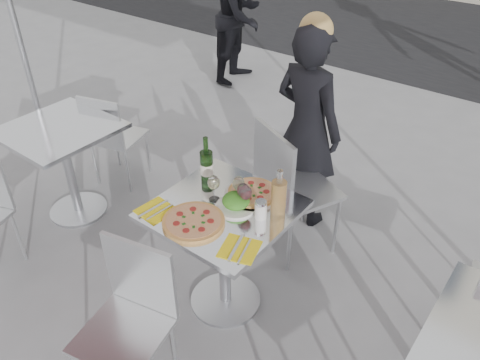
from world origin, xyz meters
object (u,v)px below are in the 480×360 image
Objects in this scene: side_chair_lfar at (111,133)px; woman_diner at (307,129)px; chair_far at (288,182)px; wineglass_red_b at (243,191)px; sugar_shaker at (261,210)px; napkin_left at (156,210)px; chair_near at (131,311)px; wineglass_red_a at (246,194)px; side_table_left at (65,153)px; pedestrian_a at (240,15)px; main_table at (224,237)px; wineglass_white_a at (214,183)px; wineglass_white_b at (239,184)px; wine_bottle at (207,165)px; salad_plate at (236,202)px; pizza_far at (253,193)px; napkin_right at (240,249)px; pizza_near at (194,221)px.

woman_diner is (1.45, 0.59, 0.26)m from side_chair_lfar.
chair_far reaches higher than wineglass_red_b.
woman_diner is 1.05m from sugar_shaker.
side_chair_lfar reaches higher than napkin_left.
wineglass_red_a is (0.15, 0.72, 0.35)m from chair_near.
side_table_left is at bearing 45.39° from woman_diner.
pedestrian_a is 7.79× the size of napkin_left.
main_table is 0.33m from wineglass_white_a.
pedestrian_a reaches higher than woman_diner.
chair_far reaches higher than wineglass_red_a.
wineglass_white_a is at bearing -145.33° from wineglass_white_b.
wine_bottle reaches higher than sugar_shaker.
wine_bottle reaches higher than salad_plate.
wineglass_red_a is at bearing 178.21° from sugar_shaker.
wineglass_red_b is at bearing 35.50° from salad_plate.
woman_diner is 0.88m from pizza_far.
pedestrian_a reaches higher than sugar_shaker.
side_chair_lfar is (-1.51, 1.12, -0.02)m from chair_near.
woman_diner is at bearing 89.38° from napkin_right.
woman_diner is 9.51× the size of wineglass_red_b.
woman_diner is 1.03m from wineglass_white_a.
side_table_left is at bearing 47.04° from chair_far.
napkin_right is at bearing 43.44° from chair_near.
chair_near is at bearing -157.43° from pedestrian_a.
main_table is at bearing 125.84° from napkin_right.
chair_far is at bearing 169.90° from side_chair_lfar.
pizza_near is 0.40m from wine_bottle.
salad_plate is 1.40× the size of wineglass_red_a.
wineglass_red_b is at bearing 120.70° from chair_far.
sugar_shaker is (0.21, 0.05, 0.26)m from main_table.
sugar_shaker is 0.68× the size of wineglass_red_a.
wineglass_white_a is (-0.05, 0.22, 0.10)m from pizza_near.
side_chair_lfar is at bearing 156.60° from pizza_near.
pizza_far is at bearing 101.01° from napkin_right.
napkin_right is at bearing -51.62° from wineglass_white_b.
napkin_right is at bearing -33.00° from wineglass_white_a.
chair_near is at bearing -86.24° from wineglass_white_a.
pedestrian_a is 4.89× the size of pizza_far.
chair_near is 4.17m from pedestrian_a.
pedestrian_a is at bearing 127.93° from wineglass_red_a.
pedestrian_a is (-2.16, 2.31, 0.20)m from chair_far.
sugar_shaker is (0.16, 0.01, 0.02)m from salad_plate.
chair_near is 2.92× the size of wine_bottle.
pedestrian_a is (-0.59, 2.48, 0.29)m from side_chair_lfar.
pedestrian_a is 3.71m from sugar_shaker.
pedestrian_a is 3.63m from wineglass_red_b.
chair_near is 8.05× the size of sugar_shaker.
wineglass_white_b reaches higher than pizza_near.
sugar_shaker is 0.20m from wineglass_white_b.
pedestrian_a is 3.65m from wineglass_red_a.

